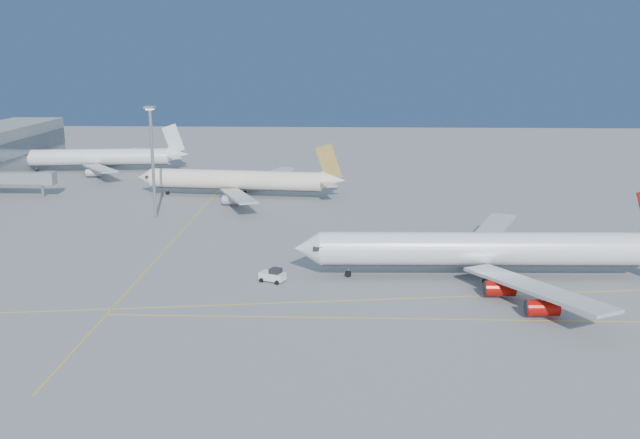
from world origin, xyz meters
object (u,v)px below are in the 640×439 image
at_px(airliner_third, 100,157).
at_px(light_mast, 152,153).
at_px(airliner_etihad, 240,180).
at_px(pushback_tug, 273,275).
at_px(airliner_virgin, 489,250).

height_order(airliner_third, light_mast, light_mast).
relative_size(airliner_etihad, pushback_tug, 11.85).
relative_size(airliner_etihad, light_mast, 2.19).
distance_m(airliner_third, light_mast, 74.15).
bearing_deg(airliner_third, light_mast, -67.98).
distance_m(airliner_virgin, airliner_etihad, 86.50).
relative_size(airliner_virgin, light_mast, 2.57).
bearing_deg(pushback_tug, airliner_etihad, 125.91).
relative_size(pushback_tug, light_mast, 0.18).
bearing_deg(airliner_etihad, airliner_virgin, -45.78).
relative_size(airliner_virgin, pushback_tug, 13.92).
bearing_deg(pushback_tug, light_mast, 148.45).
bearing_deg(airliner_third, pushback_tug, -65.08).
height_order(airliner_virgin, light_mast, light_mast).
xyz_separation_m(pushback_tug, light_mast, (-32.70, 46.23, 14.42)).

